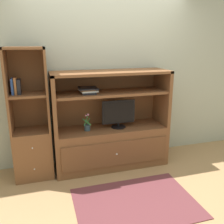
% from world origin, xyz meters
% --- Properties ---
extents(ground_plane, '(8.00, 8.00, 0.00)m').
position_xyz_m(ground_plane, '(0.00, 0.00, 0.00)').
color(ground_plane, tan).
extents(painted_rear_wall, '(6.00, 0.10, 2.80)m').
position_xyz_m(painted_rear_wall, '(0.00, 0.75, 1.40)').
color(painted_rear_wall, '#ADB29E').
rests_on(painted_rear_wall, ground_plane).
extents(area_rug, '(1.40, 0.97, 0.01)m').
position_xyz_m(area_rug, '(0.01, -0.60, 0.01)').
color(area_rug, brown).
rests_on(area_rug, ground_plane).
extents(media_console, '(1.67, 0.56, 1.43)m').
position_xyz_m(media_console, '(0.00, 0.41, 0.46)').
color(media_console, brown).
rests_on(media_console, ground_plane).
extents(tv_monitor, '(0.49, 0.21, 0.41)m').
position_xyz_m(tv_monitor, '(0.11, 0.37, 0.81)').
color(tv_monitor, black).
rests_on(tv_monitor, media_console).
extents(potted_plant, '(0.12, 0.11, 0.26)m').
position_xyz_m(potted_plant, '(-0.36, 0.37, 0.66)').
color(potted_plant, '#384C56').
rests_on(potted_plant, media_console).
extents(magazine_stack, '(0.27, 0.34, 0.08)m').
position_xyz_m(magazine_stack, '(-0.33, 0.40, 1.18)').
color(magazine_stack, black).
rests_on(magazine_stack, media_console).
extents(bookshelf_tall, '(0.50, 0.43, 1.76)m').
position_xyz_m(bookshelf_tall, '(-1.12, 0.41, 0.57)').
color(bookshelf_tall, brown).
rests_on(bookshelf_tall, ground_plane).
extents(upright_book_row, '(0.11, 0.16, 0.21)m').
position_xyz_m(upright_book_row, '(-1.25, 0.40, 1.28)').
color(upright_book_row, '#2D519E').
rests_on(upright_book_row, bookshelf_tall).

